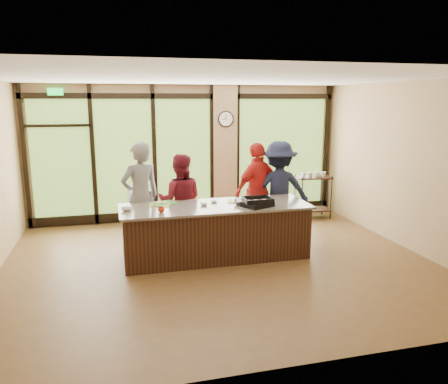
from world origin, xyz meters
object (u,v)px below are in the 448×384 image
cook_left (141,197)px  roasting_pan (257,204)px  flower_stand (141,210)px  bar_cart (313,191)px  island_base (216,232)px  cook_right (279,190)px

cook_left → roasting_pan: 2.09m
roasting_pan → flower_stand: bearing=105.5°
bar_cart → cook_left: bearing=-156.1°
island_base → flower_stand: size_ratio=3.57×
island_base → roasting_pan: bearing=-21.4°
island_base → cook_left: bearing=150.3°
island_base → cook_right: cook_right is taller
cook_left → flower_stand: (0.07, 1.20, -0.55)m
roasting_pan → flower_stand: size_ratio=0.54×
cook_left → cook_right: cook_left is taller
flower_stand → bar_cart: size_ratio=0.81×
flower_stand → bar_cart: 3.89m
cook_right → flower_stand: (-2.58, 1.09, -0.52)m
cook_right → flower_stand: 2.85m
island_base → roasting_pan: 0.88m
cook_left → roasting_pan: cook_left is taller
island_base → bar_cart: size_ratio=2.91×
flower_stand → roasting_pan: bearing=-65.6°
cook_right → bar_cart: bearing=-127.3°
island_base → cook_left: cook_left is taller
roasting_pan → flower_stand: roasting_pan is taller
roasting_pan → flower_stand: 2.84m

